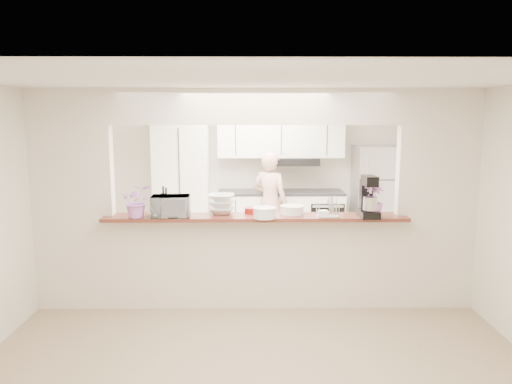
{
  "coord_description": "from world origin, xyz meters",
  "views": [
    {
      "loc": [
        -0.05,
        -5.55,
        2.22
      ],
      "look_at": [
        0.01,
        0.3,
        1.3
      ],
      "focal_mm": 35.0,
      "sensor_mm": 36.0,
      "label": 1
    }
  ],
  "objects_px": {
    "refrigerator": "(376,197)",
    "person": "(270,203)",
    "toaster_oven": "(171,206)",
    "stand_mixer": "(368,198)"
  },
  "relations": [
    {
      "from": "stand_mixer",
      "to": "person",
      "type": "bearing_deg",
      "value": 112.24
    },
    {
      "from": "toaster_oven",
      "to": "refrigerator",
      "type": "bearing_deg",
      "value": 39.24
    },
    {
      "from": "refrigerator",
      "to": "person",
      "type": "xyz_separation_m",
      "value": [
        -1.8,
        -0.35,
        -0.04
      ]
    },
    {
      "from": "refrigerator",
      "to": "stand_mixer",
      "type": "xyz_separation_m",
      "value": [
        -0.8,
        -2.78,
        0.45
      ]
    },
    {
      "from": "refrigerator",
      "to": "stand_mixer",
      "type": "distance_m",
      "value": 2.93
    },
    {
      "from": "toaster_oven",
      "to": "person",
      "type": "distance_m",
      "value": 2.71
    },
    {
      "from": "toaster_oven",
      "to": "person",
      "type": "bearing_deg",
      "value": 60.17
    },
    {
      "from": "toaster_oven",
      "to": "stand_mixer",
      "type": "height_order",
      "value": "stand_mixer"
    },
    {
      "from": "toaster_oven",
      "to": "stand_mixer",
      "type": "distance_m",
      "value": 2.19
    },
    {
      "from": "toaster_oven",
      "to": "stand_mixer",
      "type": "relative_size",
      "value": 0.91
    }
  ]
}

